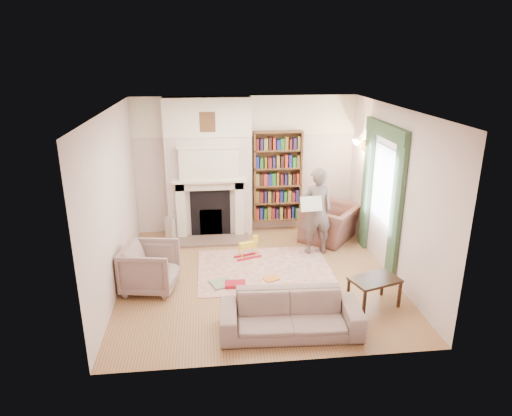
{
  "coord_description": "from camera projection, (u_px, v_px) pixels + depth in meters",
  "views": [
    {
      "loc": [
        -0.79,
        -6.89,
        3.63
      ],
      "look_at": [
        0.0,
        0.25,
        1.15
      ],
      "focal_mm": 32.0,
      "sensor_mm": 36.0,
      "label": 1
    }
  ],
  "objects": [
    {
      "name": "rocking_horse",
      "position": [
        248.0,
        248.0,
        8.37
      ],
      "size": [
        0.51,
        0.33,
        0.42
      ],
      "primitive_type": null,
      "rotation": [
        0.0,
        0.0,
        0.32
      ],
      "color": "yellow",
      "rests_on": "rug"
    },
    {
      "name": "window",
      "position": [
        384.0,
        184.0,
        7.87
      ],
      "size": [
        0.02,
        0.9,
        1.3
      ],
      "primitive_type": "cube",
      "color": "silver",
      "rests_on": "wall_right"
    },
    {
      "name": "pelmet",
      "position": [
        386.0,
        130.0,
        7.56
      ],
      "size": [
        0.09,
        1.7,
        0.24
      ],
      "primitive_type": "cube",
      "color": "#32492F",
      "rests_on": "wall_right"
    },
    {
      "name": "sofa",
      "position": [
        290.0,
        314.0,
        6.13
      ],
      "size": [
        1.92,
        0.84,
        0.55
      ],
      "primitive_type": "imported",
      "rotation": [
        0.0,
        0.0,
        -0.05
      ],
      "color": "#A08F84",
      "rests_on": "floor"
    },
    {
      "name": "fireplace",
      "position": [
        209.0,
        169.0,
        9.13
      ],
      "size": [
        1.7,
        0.58,
        2.8
      ],
      "color": "beige",
      "rests_on": "floor"
    },
    {
      "name": "wall_sconce",
      "position": [
        354.0,
        146.0,
        8.74
      ],
      "size": [
        0.2,
        0.24,
        0.24
      ],
      "primitive_type": null,
      "color": "gold",
      "rests_on": "wall_right"
    },
    {
      "name": "comic_annuals",
      "position": [
        282.0,
        282.0,
        7.51
      ],
      "size": [
        0.6,
        0.55,
        0.02
      ],
      "color": "red",
      "rests_on": "rug"
    },
    {
      "name": "game_box_lid",
      "position": [
        235.0,
        284.0,
        7.41
      ],
      "size": [
        0.34,
        0.24,
        0.06
      ],
      "primitive_type": "cube",
      "rotation": [
        0.0,
        0.0,
        -0.06
      ],
      "color": "maroon",
      "rests_on": "rug"
    },
    {
      "name": "paraffin_heater",
      "position": [
        171.0,
        231.0,
        8.97
      ],
      "size": [
        0.28,
        0.28,
        0.55
      ],
      "primitive_type": "cylinder",
      "rotation": [
        0.0,
        0.0,
        -0.21
      ],
      "color": "#B7BABF",
      "rests_on": "floor"
    },
    {
      "name": "curtain_right",
      "position": [
        367.0,
        187.0,
        8.61
      ],
      "size": [
        0.07,
        0.32,
        2.4
      ],
      "primitive_type": "cube",
      "color": "#32492F",
      "rests_on": "floor"
    },
    {
      "name": "armchair_reading",
      "position": [
        330.0,
        223.0,
        9.16
      ],
      "size": [
        1.42,
        1.44,
        0.7
      ],
      "primitive_type": "imported",
      "rotation": [
        0.0,
        0.0,
        4.02
      ],
      "color": "#50362B",
      "rests_on": "floor"
    },
    {
      "name": "bookcase",
      "position": [
        277.0,
        176.0,
        9.41
      ],
      "size": [
        1.0,
        0.24,
        1.85
      ],
      "primitive_type": "cube",
      "color": "brown",
      "rests_on": "floor"
    },
    {
      "name": "rug",
      "position": [
        264.0,
        269.0,
        7.99
      ],
      "size": [
        2.31,
        1.78,
        0.01
      ],
      "primitive_type": "cube",
      "rotation": [
        0.0,
        0.0,
        -0.0
      ],
      "color": "beige",
      "rests_on": "floor"
    },
    {
      "name": "newspaper",
      "position": [
        311.0,
        204.0,
        8.12
      ],
      "size": [
        0.4,
        0.15,
        0.26
      ],
      "primitive_type": "cube",
      "rotation": [
        -0.35,
        0.0,
        0.09
      ],
      "color": "silver",
      "rests_on": "man_reading"
    },
    {
      "name": "wall_right",
      "position": [
        393.0,
        194.0,
        7.51
      ],
      "size": [
        0.0,
        4.5,
        4.5
      ],
      "primitive_type": "plane",
      "rotation": [
        1.57,
        0.0,
        -1.57
      ],
      "color": "beige",
      "rests_on": "floor"
    },
    {
      "name": "man_reading",
      "position": [
        316.0,
        211.0,
        8.4
      ],
      "size": [
        0.64,
        0.45,
        1.66
      ],
      "primitive_type": "imported",
      "rotation": [
        0.0,
        0.0,
        3.24
      ],
      "color": "#5D4F4A",
      "rests_on": "floor"
    },
    {
      "name": "ceiling",
      "position": [
        258.0,
        109.0,
        6.82
      ],
      "size": [
        4.5,
        4.5,
        0.0
      ],
      "primitive_type": "plane",
      "rotation": [
        3.14,
        0.0,
        0.0
      ],
      "color": "white",
      "rests_on": "wall_back"
    },
    {
      "name": "wall_front",
      "position": [
        280.0,
        259.0,
        5.16
      ],
      "size": [
        4.5,
        0.0,
        4.5
      ],
      "primitive_type": "plane",
      "rotation": [
        -1.57,
        0.0,
        0.0
      ],
      "color": "beige",
      "rests_on": "floor"
    },
    {
      "name": "armchair_left",
      "position": [
        150.0,
        268.0,
        7.23
      ],
      "size": [
        0.95,
        0.93,
        0.75
      ],
      "primitive_type": "imported",
      "rotation": [
        0.0,
        0.0,
        1.4
      ],
      "color": "gray",
      "rests_on": "floor"
    },
    {
      "name": "board_game",
      "position": [
        222.0,
        283.0,
        7.46
      ],
      "size": [
        0.43,
        0.43,
        0.03
      ],
      "primitive_type": "cube",
      "rotation": [
        0.0,
        0.0,
        0.36
      ],
      "color": "gold",
      "rests_on": "rug"
    },
    {
      "name": "wall_back",
      "position": [
        245.0,
        165.0,
        9.39
      ],
      "size": [
        4.5,
        0.0,
        4.5
      ],
      "primitive_type": "plane",
      "rotation": [
        1.57,
        0.0,
        0.0
      ],
      "color": "beige",
      "rests_on": "floor"
    },
    {
      "name": "wall_left",
      "position": [
        113.0,
        203.0,
        7.05
      ],
      "size": [
        0.0,
        4.5,
        4.5
      ],
      "primitive_type": "plane",
      "rotation": [
        1.57,
        0.0,
        1.57
      ],
      "color": "beige",
      "rests_on": "floor"
    },
    {
      "name": "curtain_left",
      "position": [
        396.0,
        211.0,
        7.29
      ],
      "size": [
        0.07,
        0.32,
        2.4
      ],
      "primitive_type": "cube",
      "color": "#32492F",
      "rests_on": "floor"
    },
    {
      "name": "coffee_table",
      "position": [
        374.0,
        292.0,
        6.79
      ],
      "size": [
        0.81,
        0.65,
        0.45
      ],
      "primitive_type": null,
      "rotation": [
        0.0,
        0.0,
        0.32
      ],
      "color": "black",
      "rests_on": "floor"
    },
    {
      "name": "floor",
      "position": [
        258.0,
        277.0,
        7.74
      ],
      "size": [
        4.5,
        4.5,
        0.0
      ],
      "primitive_type": "plane",
      "color": "brown",
      "rests_on": "ground"
    }
  ]
}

